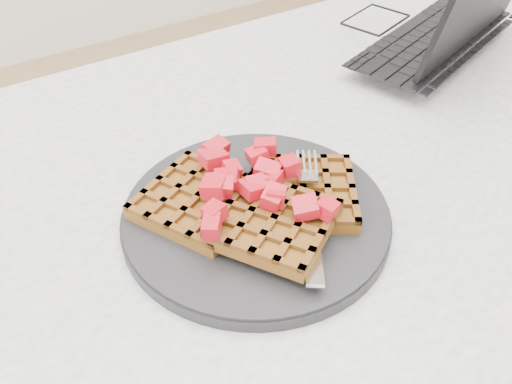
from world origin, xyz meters
TOP-DOWN VIEW (x-y plane):
  - table at (0.00, 0.00)m, footprint 1.20×0.80m
  - plate at (-0.12, -0.01)m, footprint 0.27×0.27m
  - waffles at (-0.12, -0.02)m, footprint 0.24×0.21m
  - strawberry_pile at (-0.12, -0.01)m, footprint 0.15×0.15m
  - fork at (-0.08, -0.05)m, footprint 0.12×0.16m
  - laptop at (0.30, 0.18)m, footprint 0.37×0.32m

SIDE VIEW (x-z plane):
  - table at x=0.00m, z-range 0.26..1.01m
  - plate at x=-0.12m, z-range 0.75..0.77m
  - fork at x=-0.08m, z-range 0.77..0.78m
  - waffles at x=-0.12m, z-range 0.76..0.79m
  - laptop at x=0.30m, z-range 0.68..0.90m
  - strawberry_pile at x=-0.12m, z-range 0.79..0.82m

